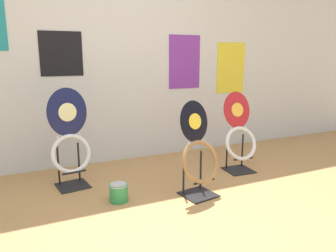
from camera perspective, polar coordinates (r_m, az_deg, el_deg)
ground_plane at (r=2.24m, az=7.61°, el=-20.94°), size 14.00×14.00×0.00m
wall_back at (r=3.80m, az=-9.33°, el=13.29°), size 8.00×0.07×2.60m
toilet_seat_display_navy_moon at (r=3.15m, az=-16.73°, el=-2.43°), size 0.38×0.31×0.93m
toilet_seat_display_jazz_black at (r=2.87m, az=5.31°, el=-4.86°), size 0.40×0.32×0.84m
toilet_seat_display_crimson_swirl at (r=3.55m, az=12.31°, el=-1.77°), size 0.38×0.30×0.84m
paint_can at (r=2.87m, az=-8.60°, el=-11.28°), size 0.16×0.16×0.16m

